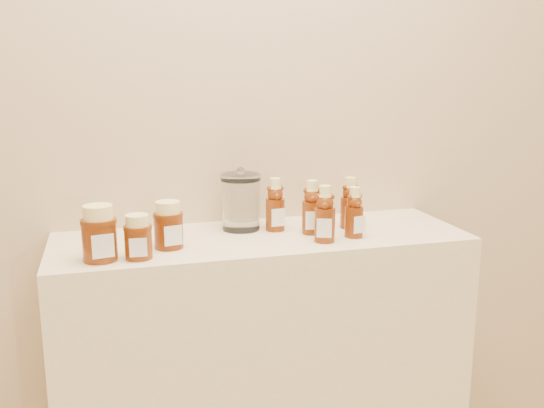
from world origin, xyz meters
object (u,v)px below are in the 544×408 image
object	(u,v)px
honey_jar_left	(138,237)
glass_canister	(241,199)
display_table	(263,376)
bear_bottle_back_left	(275,201)
bear_bottle_front_left	(325,210)

from	to	relation	value
honey_jar_left	glass_canister	world-z (taller)	glass_canister
display_table	bear_bottle_back_left	xyz separation A→B (m)	(0.05, 0.05, 0.54)
honey_jar_left	display_table	bearing A→B (deg)	22.97
honey_jar_left	bear_bottle_back_left	bearing A→B (deg)	26.83
bear_bottle_front_left	glass_canister	xyz separation A→B (m)	(-0.20, 0.19, 0.00)
display_table	bear_bottle_back_left	distance (m)	0.54
bear_bottle_back_left	honey_jar_left	size ratio (longest dim) A/B	1.56
bear_bottle_back_left	bear_bottle_front_left	size ratio (longest dim) A/B	0.99
bear_bottle_back_left	bear_bottle_front_left	distance (m)	0.18
bear_bottle_back_left	glass_canister	bearing A→B (deg)	157.07
bear_bottle_front_left	honey_jar_left	size ratio (longest dim) A/B	1.57
glass_canister	honey_jar_left	bearing A→B (deg)	-146.34
display_table	bear_bottle_back_left	world-z (taller)	bear_bottle_back_left
bear_bottle_back_left	bear_bottle_front_left	bearing A→B (deg)	-58.99
bear_bottle_front_left	honey_jar_left	world-z (taller)	bear_bottle_front_left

